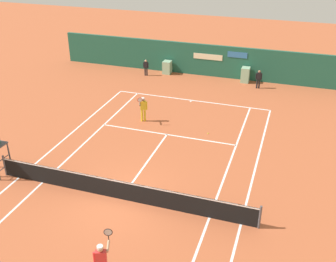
# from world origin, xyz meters

# --- Properties ---
(ground_plane) EXTENTS (80.00, 80.00, 0.01)m
(ground_plane) POSITION_xyz_m (-0.00, 0.58, 0.00)
(ground_plane) COLOR #B25633
(tennis_net) EXTENTS (12.10, 0.10, 1.07)m
(tennis_net) POSITION_xyz_m (0.00, 0.00, 0.51)
(tennis_net) COLOR #4C4C51
(tennis_net) RESTS_ON ground_plane
(sponsor_back_wall) EXTENTS (25.00, 1.02, 2.49)m
(sponsor_back_wall) POSITION_xyz_m (-0.00, 16.97, 1.20)
(sponsor_back_wall) COLOR #1E5642
(sponsor_back_wall) RESTS_ON ground_plane
(player_on_baseline) EXTENTS (0.47, 0.81, 1.78)m
(player_on_baseline) POSITION_xyz_m (-1.92, 7.61, 0.94)
(player_on_baseline) COLOR yellow
(player_on_baseline) RESTS_ON ground_plane
(player_near_side) EXTENTS (0.49, 0.80, 1.81)m
(player_near_side) POSITION_xyz_m (1.34, -4.34, 0.95)
(player_near_side) COLOR red
(player_near_side) RESTS_ON ground_plane
(ball_kid_left_post) EXTENTS (0.43, 0.20, 1.30)m
(ball_kid_left_post) POSITION_xyz_m (-4.79, 15.44, 0.75)
(ball_kid_left_post) COLOR black
(ball_kid_left_post) RESTS_ON ground_plane
(ball_kid_right_post) EXTENTS (0.45, 0.23, 1.38)m
(ball_kid_right_post) POSITION_xyz_m (4.01, 15.44, 0.79)
(ball_kid_right_post) COLOR black
(ball_kid_right_post) RESTS_ON ground_plane
(tennis_ball_near_service_line) EXTENTS (0.07, 0.07, 0.07)m
(tennis_ball_near_service_line) POSITION_xyz_m (2.23, 7.21, 0.03)
(tennis_ball_near_service_line) COLOR #CCE033
(tennis_ball_near_service_line) RESTS_ON ground_plane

